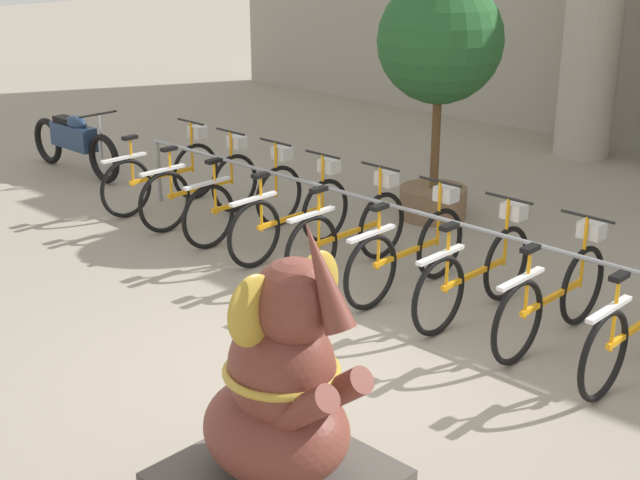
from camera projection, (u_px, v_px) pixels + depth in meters
name	position (u px, v px, depth m)	size (l,w,h in m)	color
ground_plane	(299.00, 374.00, 6.81)	(60.00, 60.00, 0.00)	gray
bike_rack	(357.00, 206.00, 8.66)	(6.57, 0.05, 0.77)	gray
bicycle_0	(164.00, 174.00, 10.62)	(0.48, 1.71, 0.99)	black
bicycle_1	(203.00, 187.00, 10.12)	(0.48, 1.71, 0.99)	black
bicycle_2	(247.00, 200.00, 9.64)	(0.48, 1.71, 0.99)	black
bicycle_3	(293.00, 216.00, 9.13)	(0.48, 1.71, 0.99)	black
bicycle_4	(350.00, 231.00, 8.68)	(0.48, 1.71, 0.99)	black
bicycle_5	(409.00, 250.00, 8.18)	(0.48, 1.71, 0.99)	black
bicycle_6	(477.00, 272.00, 7.69)	(0.48, 1.71, 0.99)	black
bicycle_7	(554.00, 295.00, 7.22)	(0.48, 1.71, 0.99)	black
bicycle_8	(639.00, 324.00, 6.69)	(0.48, 1.71, 0.99)	black
elephant_statue	(281.00, 412.00, 5.09)	(1.18, 1.18, 1.87)	#4C4742
motorcycle	(74.00, 141.00, 12.04)	(2.06, 0.55, 0.92)	black
potted_tree	(440.00, 53.00, 9.75)	(1.39, 1.39, 2.73)	brown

